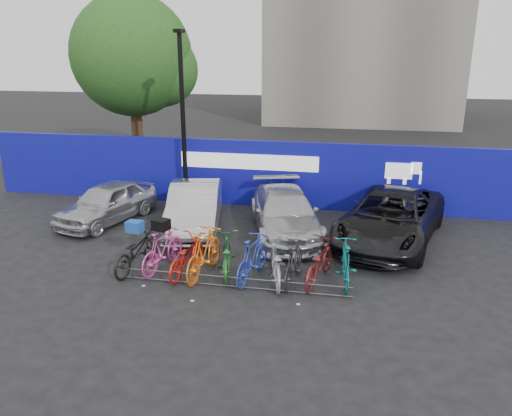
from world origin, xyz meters
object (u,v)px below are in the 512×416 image
(car_2, at_px, (285,213))
(car_1, at_px, (195,207))
(bike_5, at_px, (252,258))
(bike_9, at_px, (346,263))
(bike_2, at_px, (186,256))
(bike_4, at_px, (226,255))
(bike_rack, at_px, (234,282))
(bike_1, at_px, (163,250))
(lamppost, at_px, (183,116))
(car_0, at_px, (107,203))
(bike_6, at_px, (275,262))
(car_3, at_px, (391,217))
(bike_3, at_px, (204,253))
(bike_7, at_px, (294,263))
(bike_8, at_px, (319,262))
(bike_0, at_px, (137,251))
(tree, at_px, (137,59))

(car_2, bearing_deg, car_1, 166.19)
(bike_5, relative_size, bike_9, 1.04)
(car_1, distance_m, bike_2, 3.34)
(bike_5, bearing_deg, bike_4, -3.09)
(bike_2, bearing_deg, car_2, -113.60)
(car_1, xyz_separation_m, bike_9, (4.79, -3.03, -0.18))
(bike_rack, height_order, bike_1, bike_1)
(lamppost, xyz_separation_m, bike_4, (2.80, -5.23, -2.77))
(lamppost, height_order, bike_1, lamppost)
(lamppost, height_order, car_1, lamppost)
(bike_rack, height_order, car_0, car_0)
(bike_6, distance_m, bike_9, 1.72)
(car_0, relative_size, bike_9, 2.11)
(car_3, bearing_deg, bike_9, -95.62)
(bike_2, distance_m, bike_3, 0.49)
(car_1, xyz_separation_m, bike_4, (1.78, -3.04, -0.23))
(car_0, height_order, bike_9, car_0)
(bike_rack, bearing_deg, bike_3, 147.94)
(bike_7, bearing_deg, bike_2, 6.71)
(lamppost, height_order, bike_2, lamppost)
(bike_1, bearing_deg, bike_3, -173.15)
(bike_3, height_order, bike_5, bike_3)
(bike_8, bearing_deg, bike_2, 17.06)
(bike_1, relative_size, bike_3, 0.90)
(car_3, relative_size, bike_3, 2.63)
(bike_3, xyz_separation_m, bike_8, (2.86, 0.20, -0.10))
(car_3, distance_m, bike_1, 6.71)
(bike_6, relative_size, bike_9, 1.06)
(bike_0, xyz_separation_m, bike_6, (3.63, -0.02, -0.02))
(lamppost, height_order, car_3, lamppost)
(car_1, bearing_deg, bike_3, -80.77)
(bike_2, distance_m, bike_9, 3.99)
(bike_1, bearing_deg, bike_2, -176.55)
(bike_7, bearing_deg, bike_0, 6.78)
(bike_5, xyz_separation_m, bike_7, (1.02, 0.00, -0.04))
(car_0, distance_m, car_2, 5.93)
(car_0, xyz_separation_m, car_3, (9.09, -0.06, 0.09))
(car_0, height_order, bike_8, car_0)
(bike_3, bearing_deg, bike_1, 1.86)
(bike_4, bearing_deg, bike_1, -10.57)
(bike_7, bearing_deg, bike_1, 4.82)
(bike_2, height_order, bike_3, bike_3)
(car_0, relative_size, bike_8, 1.97)
(lamppost, height_order, car_2, lamppost)
(bike_0, relative_size, bike_1, 1.08)
(bike_1, bearing_deg, tree, -51.66)
(bike_4, xyz_separation_m, bike_9, (3.00, 0.01, 0.05))
(bike_1, bearing_deg, bike_7, -168.93)
(bike_7, bearing_deg, car_1, -35.69)
(tree, relative_size, lamppost, 1.28)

